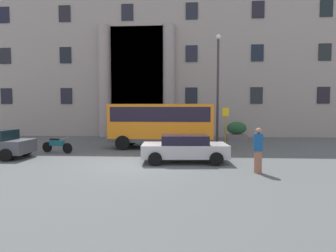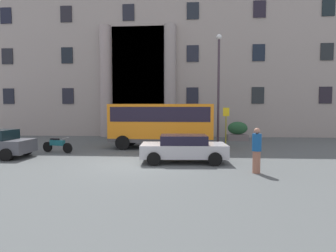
{
  "view_description": "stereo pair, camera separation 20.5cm",
  "coord_description": "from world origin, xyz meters",
  "px_view_note": "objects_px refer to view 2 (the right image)",
  "views": [
    {
      "loc": [
        2.3,
        -12.28,
        2.52
      ],
      "look_at": [
        1.27,
        4.84,
        1.48
      ],
      "focal_mm": 29.34,
      "sensor_mm": 36.0,
      "label": 1
    },
    {
      "loc": [
        2.5,
        -12.26,
        2.52
      ],
      "look_at": [
        1.27,
        4.84,
        1.48
      ],
      "focal_mm": 29.34,
      "sensor_mm": 36.0,
      "label": 2
    }
  ],
  "objects_px": {
    "hedge_planter_east": "(157,131)",
    "parked_compact_extra": "(184,148)",
    "hedge_planter_far_east": "(196,132)",
    "hedge_planter_far_west": "(121,130)",
    "motorcycle_near_kerb": "(57,145)",
    "bus_stop_sign": "(226,122)",
    "pedestrian_woman_dark_dress": "(257,150)",
    "hedge_planter_entrance_left": "(238,131)",
    "orange_minibus": "(162,122)",
    "lamppost_plaza_centre": "(219,80)"
  },
  "relations": [
    {
      "from": "motorcycle_near_kerb",
      "to": "pedestrian_woman_dark_dress",
      "type": "bearing_deg",
      "value": -7.86
    },
    {
      "from": "hedge_planter_far_west",
      "to": "hedge_planter_entrance_left",
      "type": "bearing_deg",
      "value": -0.68
    },
    {
      "from": "parked_compact_extra",
      "to": "motorcycle_near_kerb",
      "type": "bearing_deg",
      "value": 159.0
    },
    {
      "from": "motorcycle_near_kerb",
      "to": "parked_compact_extra",
      "type": "bearing_deg",
      "value": -2.35
    },
    {
      "from": "hedge_planter_east",
      "to": "lamppost_plaza_centre",
      "type": "height_order",
      "value": "lamppost_plaza_centre"
    },
    {
      "from": "bus_stop_sign",
      "to": "hedge_planter_entrance_left",
      "type": "bearing_deg",
      "value": 65.7
    },
    {
      "from": "orange_minibus",
      "to": "bus_stop_sign",
      "type": "xyz_separation_m",
      "value": [
        4.38,
        1.74,
        -0.06
      ]
    },
    {
      "from": "hedge_planter_entrance_left",
      "to": "lamppost_plaza_centre",
      "type": "bearing_deg",
      "value": -139.73
    },
    {
      "from": "bus_stop_sign",
      "to": "hedge_planter_far_west",
      "type": "bearing_deg",
      "value": 159.58
    },
    {
      "from": "hedge_planter_east",
      "to": "hedge_planter_entrance_left",
      "type": "distance_m",
      "value": 6.59
    },
    {
      "from": "motorcycle_near_kerb",
      "to": "lamppost_plaza_centre",
      "type": "xyz_separation_m",
      "value": [
        9.95,
        5.59,
        4.24
      ]
    },
    {
      "from": "hedge_planter_east",
      "to": "pedestrian_woman_dark_dress",
      "type": "xyz_separation_m",
      "value": [
        5.27,
        -11.88,
        0.17
      ]
    },
    {
      "from": "pedestrian_woman_dark_dress",
      "to": "motorcycle_near_kerb",
      "type": "bearing_deg",
      "value": 22.23
    },
    {
      "from": "pedestrian_woman_dark_dress",
      "to": "lamppost_plaza_centre",
      "type": "xyz_separation_m",
      "value": [
        -0.42,
        10.05,
        3.78
      ]
    },
    {
      "from": "lamppost_plaza_centre",
      "to": "bus_stop_sign",
      "type": "bearing_deg",
      "value": -75.82
    },
    {
      "from": "orange_minibus",
      "to": "hedge_planter_east",
      "type": "height_order",
      "value": "orange_minibus"
    },
    {
      "from": "hedge_planter_far_west",
      "to": "motorcycle_near_kerb",
      "type": "xyz_separation_m",
      "value": [
        -2.02,
        -7.17,
        -0.32
      ]
    },
    {
      "from": "hedge_planter_east",
      "to": "pedestrian_woman_dark_dress",
      "type": "distance_m",
      "value": 13.0
    },
    {
      "from": "hedge_planter_far_east",
      "to": "hedge_planter_east",
      "type": "bearing_deg",
      "value": -175.59
    },
    {
      "from": "bus_stop_sign",
      "to": "pedestrian_woman_dark_dress",
      "type": "bearing_deg",
      "value": -89.77
    },
    {
      "from": "hedge_planter_east",
      "to": "parked_compact_extra",
      "type": "bearing_deg",
      "value": -76.49
    },
    {
      "from": "hedge_planter_entrance_left",
      "to": "parked_compact_extra",
      "type": "xyz_separation_m",
      "value": [
        -4.23,
        -9.44,
        -0.05
      ]
    },
    {
      "from": "bus_stop_sign",
      "to": "parked_compact_extra",
      "type": "distance_m",
      "value": 7.14
    },
    {
      "from": "hedge_planter_far_east",
      "to": "lamppost_plaza_centre",
      "type": "relative_size",
      "value": 0.23
    },
    {
      "from": "hedge_planter_far_east",
      "to": "parked_compact_extra",
      "type": "bearing_deg",
      "value": -94.91
    },
    {
      "from": "orange_minibus",
      "to": "parked_compact_extra",
      "type": "xyz_separation_m",
      "value": [
        1.5,
        -4.72,
        -1.01
      ]
    },
    {
      "from": "pedestrian_woman_dark_dress",
      "to": "hedge_planter_far_east",
      "type": "bearing_deg",
      "value": -34.89
    },
    {
      "from": "parked_compact_extra",
      "to": "orange_minibus",
      "type": "bearing_deg",
      "value": 104.36
    },
    {
      "from": "lamppost_plaza_centre",
      "to": "motorcycle_near_kerb",
      "type": "bearing_deg",
      "value": -150.68
    },
    {
      "from": "hedge_planter_east",
      "to": "orange_minibus",
      "type": "bearing_deg",
      "value": -80.41
    },
    {
      "from": "hedge_planter_far_east",
      "to": "hedge_planter_far_west",
      "type": "bearing_deg",
      "value": -175.43
    },
    {
      "from": "orange_minibus",
      "to": "lamppost_plaza_centre",
      "type": "distance_m",
      "value": 5.96
    },
    {
      "from": "bus_stop_sign",
      "to": "hedge_planter_east",
      "type": "distance_m",
      "value": 6.28
    },
    {
      "from": "hedge_planter_far_west",
      "to": "pedestrian_woman_dark_dress",
      "type": "relative_size",
      "value": 1.14
    },
    {
      "from": "bus_stop_sign",
      "to": "motorcycle_near_kerb",
      "type": "xyz_separation_m",
      "value": [
        -10.33,
        -4.07,
        -1.18
      ]
    },
    {
      "from": "hedge_planter_east",
      "to": "hedge_planter_far_east",
      "type": "relative_size",
      "value": 0.84
    },
    {
      "from": "hedge_planter_far_east",
      "to": "motorcycle_near_kerb",
      "type": "relative_size",
      "value": 0.95
    },
    {
      "from": "parked_compact_extra",
      "to": "lamppost_plaza_centre",
      "type": "relative_size",
      "value": 0.51
    },
    {
      "from": "orange_minibus",
      "to": "pedestrian_woman_dark_dress",
      "type": "relative_size",
      "value": 3.69
    },
    {
      "from": "pedestrian_woman_dark_dress",
      "to": "hedge_planter_east",
      "type": "bearing_deg",
      "value": -20.56
    },
    {
      "from": "hedge_planter_far_east",
      "to": "hedge_planter_far_west",
      "type": "height_order",
      "value": "hedge_planter_far_west"
    },
    {
      "from": "lamppost_plaza_centre",
      "to": "parked_compact_extra",
      "type": "bearing_deg",
      "value": -107.4
    },
    {
      "from": "bus_stop_sign",
      "to": "parked_compact_extra",
      "type": "xyz_separation_m",
      "value": [
        -2.88,
        -6.46,
        -0.95
      ]
    },
    {
      "from": "bus_stop_sign",
      "to": "hedge_planter_entrance_left",
      "type": "relative_size",
      "value": 1.6
    },
    {
      "from": "orange_minibus",
      "to": "hedge_planter_far_west",
      "type": "distance_m",
      "value": 6.3
    },
    {
      "from": "parked_compact_extra",
      "to": "motorcycle_near_kerb",
      "type": "distance_m",
      "value": 7.82
    },
    {
      "from": "hedge_planter_east",
      "to": "motorcycle_near_kerb",
      "type": "distance_m",
      "value": 9.0
    },
    {
      "from": "hedge_planter_far_west",
      "to": "motorcycle_near_kerb",
      "type": "bearing_deg",
      "value": -105.77
    },
    {
      "from": "hedge_planter_east",
      "to": "parked_compact_extra",
      "type": "xyz_separation_m",
      "value": [
        2.36,
        -9.81,
        -0.06
      ]
    },
    {
      "from": "hedge_planter_east",
      "to": "hedge_planter_far_west",
      "type": "distance_m",
      "value": 3.08
    }
  ]
}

